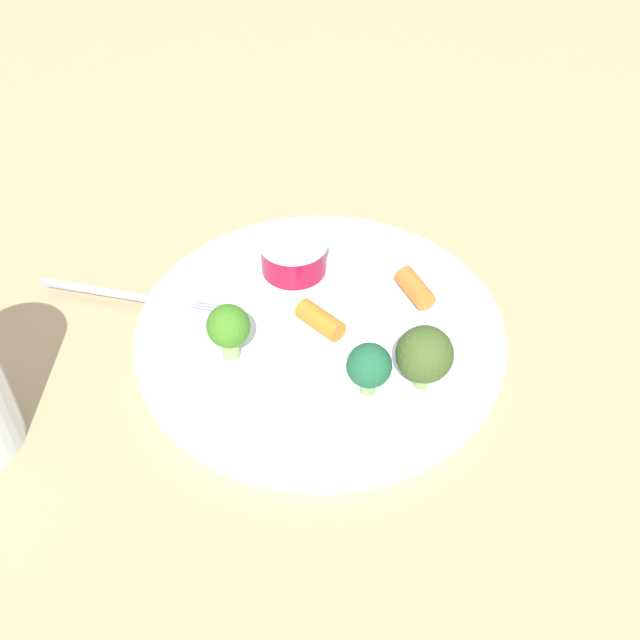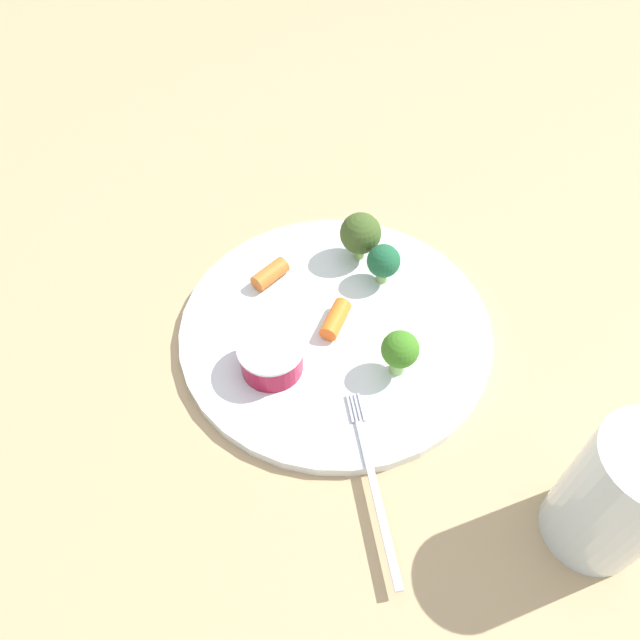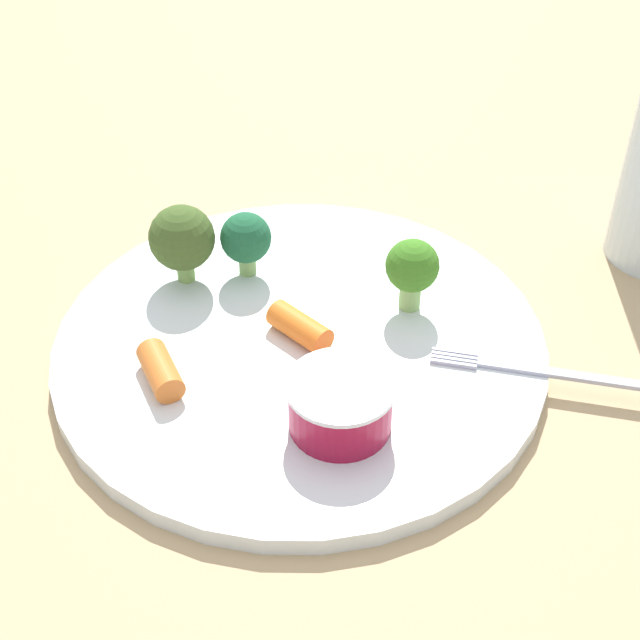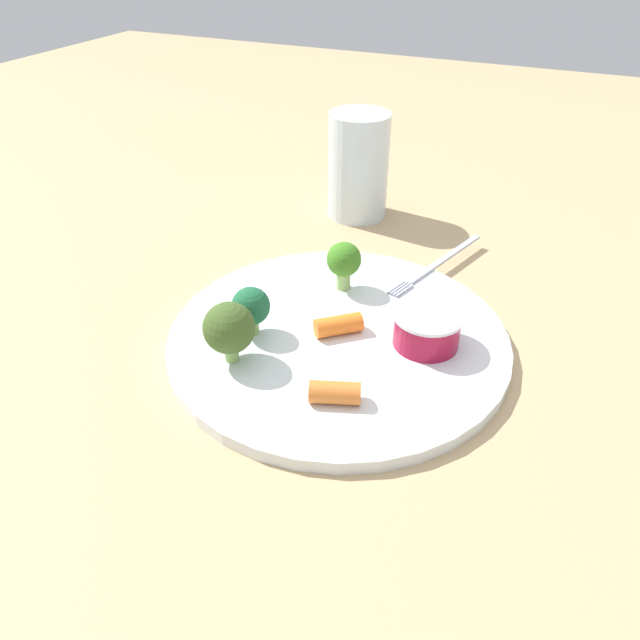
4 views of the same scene
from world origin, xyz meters
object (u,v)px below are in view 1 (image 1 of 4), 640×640
object	(u,v)px
sauce_cup	(294,255)
fork	(136,297)
carrot_stick_0	(320,320)
broccoli_floret_0	(369,366)
broccoli_floret_1	(424,355)
plate	(320,333)
carrot_stick_1	(415,288)
broccoli_floret_2	(229,328)

from	to	relation	value
sauce_cup	fork	size ratio (longest dim) A/B	0.37
carrot_stick_0	broccoli_floret_0	bearing A→B (deg)	113.38
broccoli_floret_1	plate	bearing A→B (deg)	-43.09
broccoli_floret_1	sauce_cup	bearing A→B (deg)	-58.07
sauce_cup	carrot_stick_0	xyz separation A→B (m)	(-0.02, 0.08, -0.01)
fork	carrot_stick_0	bearing A→B (deg)	162.49
carrot_stick_1	fork	distance (m)	0.24
broccoli_floret_1	carrot_stick_0	world-z (taller)	broccoli_floret_1
broccoli_floret_1	broccoli_floret_0	bearing A→B (deg)	4.75
broccoli_floret_1	carrot_stick_1	xyz separation A→B (m)	(-0.01, -0.10, -0.02)
broccoli_floret_2	fork	distance (m)	0.11
broccoli_floret_0	carrot_stick_0	distance (m)	0.08
plate	carrot_stick_1	xyz separation A→B (m)	(-0.08, -0.03, 0.01)
sauce_cup	carrot_stick_1	distance (m)	0.11
fork	plate	bearing A→B (deg)	162.51
plate	carrot_stick_1	world-z (taller)	carrot_stick_1
broccoli_floret_2	carrot_stick_1	world-z (taller)	broccoli_floret_2
broccoli_floret_1	carrot_stick_0	size ratio (longest dim) A/B	1.30
sauce_cup	carrot_stick_0	distance (m)	0.08
carrot_stick_1	broccoli_floret_2	bearing A→B (deg)	20.07
sauce_cup	plate	bearing A→B (deg)	102.79
carrot_stick_0	broccoli_floret_1	bearing A→B (deg)	136.95
broccoli_floret_1	carrot_stick_1	world-z (taller)	broccoli_floret_1
broccoli_floret_2	carrot_stick_1	distance (m)	0.17
sauce_cup	broccoli_floret_0	distance (m)	0.15
broccoli_floret_0	broccoli_floret_1	bearing A→B (deg)	-175.25
broccoli_floret_0	carrot_stick_0	bearing A→B (deg)	-66.62
sauce_cup	broccoli_floret_2	world-z (taller)	broccoli_floret_2
sauce_cup	carrot_stick_0	world-z (taller)	sauce_cup
broccoli_floret_2	fork	world-z (taller)	broccoli_floret_2
carrot_stick_0	broccoli_floret_2	bearing A→B (deg)	19.02
plate	sauce_cup	world-z (taller)	sauce_cup
fork	carrot_stick_1	bearing A→B (deg)	176.01
broccoli_floret_2	fork	xyz separation A→B (m)	(0.08, -0.07, -0.03)
sauce_cup	broccoli_floret_1	distance (m)	0.17
plate	broccoli_floret_0	xyz separation A→B (m)	(-0.03, 0.07, 0.03)
plate	carrot_stick_0	xyz separation A→B (m)	(0.00, 0.00, 0.01)
plate	fork	world-z (taller)	fork
sauce_cup	carrot_stick_1	size ratio (longest dim) A/B	1.52
carrot_stick_1	broccoli_floret_1	bearing A→B (deg)	83.24
broccoli_floret_2	broccoli_floret_0	bearing A→B (deg)	156.18
carrot_stick_1	fork	world-z (taller)	carrot_stick_1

